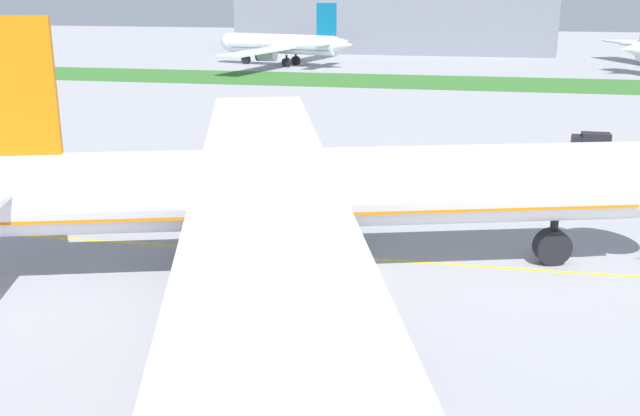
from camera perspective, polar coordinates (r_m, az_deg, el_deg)
ground_plane at (r=56.34m, az=2.44°, el=-5.06°), size 600.00×600.00×0.00m
apron_taxi_line at (r=59.51m, az=2.93°, el=-3.84°), size 280.00×0.36×0.01m
grass_median_strip at (r=167.15m, az=8.31°, el=9.47°), size 320.00×24.00×0.10m
airliner_foreground at (r=54.61m, az=-2.32°, el=1.33°), size 59.45×96.60×18.87m
ground_crew_marshaller_front at (r=57.01m, az=-3.50°, el=-3.66°), size 0.38×0.59×1.75m
service_truck_baggage_loader at (r=89.06m, az=21.70°, el=3.00°), size 5.53×2.78×2.76m
service_truck_fuel_bowser at (r=101.37m, az=19.93°, el=4.73°), size 4.69×2.64×2.67m
parked_airliner_far_left at (r=198.10m, az=-2.71°, el=12.31°), size 37.55×57.80×15.98m
terminal_building at (r=237.30m, az=5.61°, el=13.87°), size 95.51×20.00×18.00m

